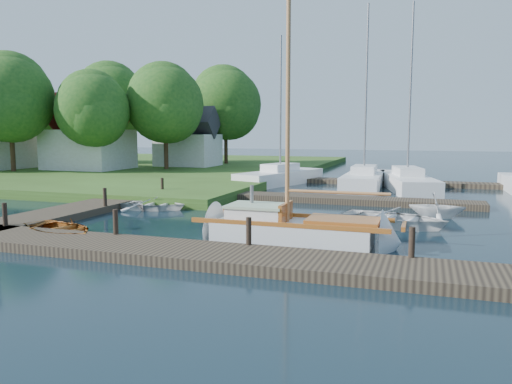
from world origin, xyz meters
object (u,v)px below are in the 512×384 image
(tender_c, at_px, (394,216))
(mooring_post_5, at_px, (162,185))
(sailboat, at_px, (298,232))
(mooring_post_1, at_px, (116,222))
(tender_a, at_px, (153,203))
(mooring_post_2, at_px, (249,231))
(tree_3, at_px, (165,103))
(dinghy, at_px, (59,226))
(tender_d, at_px, (437,204))
(tree_4, at_px, (111,101))
(marina_boat_2, at_px, (407,181))
(tree_2, at_px, (93,109))
(house_c, at_px, (188,142))
(house_a, at_px, (89,139))
(marina_boat_1, at_px, (364,178))
(marina_boat_0, at_px, (280,176))
(mooring_post_0, at_px, (5,214))
(tree_1, at_px, (10,98))
(mooring_post_3, at_px, (412,242))
(tree_7, at_px, (226,103))
(tree_5, at_px, (27,112))
(mooring_post_4, at_px, (105,197))

(tender_c, bearing_deg, mooring_post_5, 86.93)
(sailboat, bearing_deg, mooring_post_5, 138.94)
(mooring_post_1, height_order, tender_a, mooring_post_1)
(mooring_post_2, distance_m, tree_3, 28.24)
(dinghy, xyz_separation_m, tender_d, (12.22, 8.10, 0.23))
(tree_4, bearing_deg, marina_boat_2, -17.67)
(tender_c, xyz_separation_m, tree_2, (-23.20, 13.25, 4.84))
(house_c, relative_size, tree_2, 0.67)
(dinghy, bearing_deg, tree_4, 54.14)
(house_a, bearing_deg, tree_4, 108.28)
(mooring_post_1, xyz_separation_m, marina_boat_1, (5.51, 18.91, -0.13))
(mooring_post_1, height_order, tree_2, tree_2)
(marina_boat_0, xyz_separation_m, tree_4, (-18.91, 8.07, 5.81))
(sailboat, relative_size, tree_4, 1.02)
(house_c, bearing_deg, tree_3, -89.97)
(mooring_post_0, distance_m, tender_d, 16.53)
(mooring_post_2, xyz_separation_m, tree_1, (-25.50, 17.05, 5.39))
(mooring_post_5, relative_size, dinghy, 0.24)
(mooring_post_3, distance_m, house_a, 33.50)
(dinghy, bearing_deg, marina_boat_0, 15.14)
(mooring_post_5, bearing_deg, mooring_post_3, -37.57)
(tree_1, xyz_separation_m, tree_4, (2.00, 10.00, 0.28))
(mooring_post_0, height_order, tree_7, tree_7)
(tree_1, distance_m, tree_4, 10.20)
(sailboat, relative_size, tree_5, 1.21)
(tree_1, height_order, tree_7, tree_7)
(mooring_post_0, bearing_deg, mooring_post_5, 87.14)
(mooring_post_3, relative_size, marina_boat_2, 0.07)
(mooring_post_0, distance_m, tree_5, 34.00)
(mooring_post_4, bearing_deg, marina_boat_1, 55.64)
(mooring_post_1, bearing_deg, tree_4, 125.08)
(mooring_post_5, bearing_deg, tree_3, 118.20)
(dinghy, bearing_deg, mooring_post_4, 40.37)
(tender_d, xyz_separation_m, tree_2, (-24.74, 10.65, 4.67))
(house_a, distance_m, tree_4, 7.23)
(tender_c, bearing_deg, tender_d, -14.77)
(mooring_post_2, bearing_deg, house_a, 135.67)
(marina_boat_1, xyz_separation_m, tree_3, (-16.50, 4.14, 5.24))
(marina_boat_1, xyz_separation_m, tree_4, (-24.50, 8.14, 5.80))
(marina_boat_1, relative_size, tree_4, 1.18)
(tender_c, bearing_deg, tree_1, 84.84)
(tree_7, bearing_deg, mooring_post_1, -73.84)
(tender_c, xyz_separation_m, tree_1, (-29.20, 11.25, 5.68))
(marina_boat_1, height_order, tree_2, marina_boat_1)
(mooring_post_3, xyz_separation_m, sailboat, (-3.52, 1.95, -0.36))
(dinghy, bearing_deg, tender_a, 22.75)
(mooring_post_4, relative_size, house_a, 0.13)
(mooring_post_0, distance_m, tree_7, 31.85)
(mooring_post_0, xyz_separation_m, tree_7, (-4.50, 31.05, 5.50))
(mooring_post_3, bearing_deg, marina_boat_2, 92.57)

